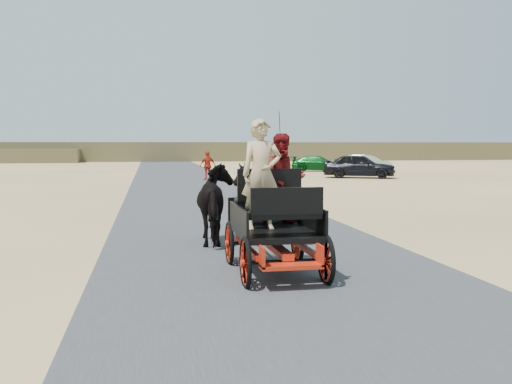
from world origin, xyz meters
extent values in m
plane|color=tan|center=(0.00, 0.00, 0.00)|extent=(140.00, 140.00, 0.00)
cube|color=#38383A|center=(0.00, 0.00, 0.01)|extent=(6.00, 140.00, 0.01)
cube|color=brown|center=(0.00, 62.00, 1.20)|extent=(140.00, 6.00, 2.40)
imported|color=black|center=(-0.60, 0.60, 0.85)|extent=(0.91, 2.01, 1.70)
imported|color=black|center=(0.50, 0.60, 0.85)|extent=(1.37, 1.54, 1.70)
imported|color=tan|center=(-0.25, -2.35, 1.62)|extent=(0.66, 0.43, 1.80)
imported|color=#660C0F|center=(0.25, -1.80, 1.51)|extent=(0.77, 0.60, 1.58)
imported|color=#B42614|center=(1.36, 22.11, 0.86)|extent=(1.09, 0.76, 1.73)
imported|color=black|center=(10.99, 22.65, 0.76)|extent=(4.81, 3.53, 1.52)
imported|color=silver|center=(13.03, 26.92, 0.69)|extent=(4.43, 2.71, 1.38)
imported|color=#0C4C19|center=(11.05, 31.73, 0.61)|extent=(4.54, 3.18, 1.22)
imported|color=maroon|center=(16.58, 37.50, 0.58)|extent=(4.37, 2.38, 1.16)
camera|label=1|loc=(-2.05, -11.42, 2.10)|focal=40.00mm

